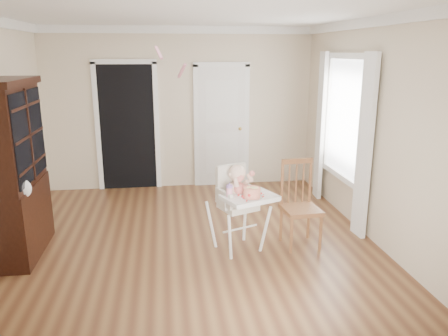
{
  "coord_description": "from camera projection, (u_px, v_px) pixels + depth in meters",
  "views": [
    {
      "loc": [
        -0.29,
        -4.94,
        2.3
      ],
      "look_at": [
        0.36,
        -0.29,
        1.04
      ],
      "focal_mm": 35.0,
      "sensor_mm": 36.0,
      "label": 1
    }
  ],
  "objects": [
    {
      "name": "floor",
      "position": [
        192.0,
        245.0,
        5.36
      ],
      "size": [
        5.0,
        5.0,
        0.0
      ],
      "primitive_type": "plane",
      "color": "#512E1B",
      "rests_on": "ground"
    },
    {
      "name": "ceiling",
      "position": [
        187.0,
        13.0,
        4.66
      ],
      "size": [
        5.0,
        5.0,
        0.0
      ],
      "primitive_type": "plane",
      "rotation": [
        3.14,
        0.0,
        0.0
      ],
      "color": "white",
      "rests_on": "wall_back"
    },
    {
      "name": "wall_back",
      "position": [
        181.0,
        109.0,
        7.4
      ],
      "size": [
        4.5,
        0.0,
        4.5
      ],
      "primitive_type": "plane",
      "rotation": [
        1.57,
        0.0,
        0.0
      ],
      "color": "beige",
      "rests_on": "floor"
    },
    {
      "name": "wall_right",
      "position": [
        375.0,
        132.0,
        5.31
      ],
      "size": [
        0.0,
        5.0,
        5.0
      ],
      "primitive_type": "plane",
      "rotation": [
        1.57,
        0.0,
        -1.57
      ],
      "color": "beige",
      "rests_on": "floor"
    },
    {
      "name": "crown_molding",
      "position": [
        187.0,
        18.0,
        4.68
      ],
      "size": [
        4.5,
        5.0,
        0.12
      ],
      "primitive_type": null,
      "color": "white",
      "rests_on": "ceiling"
    },
    {
      "name": "doorway",
      "position": [
        127.0,
        125.0,
        7.33
      ],
      "size": [
        1.06,
        0.05,
        2.22
      ],
      "color": "black",
      "rests_on": "wall_back"
    },
    {
      "name": "closet_door",
      "position": [
        222.0,
        127.0,
        7.56
      ],
      "size": [
        0.96,
        0.09,
        2.13
      ],
      "color": "white",
      "rests_on": "wall_back"
    },
    {
      "name": "window_right",
      "position": [
        342.0,
        126.0,
        6.08
      ],
      "size": [
        0.13,
        1.84,
        2.3
      ],
      "color": "white",
      "rests_on": "wall_right"
    },
    {
      "name": "high_chair",
      "position": [
        238.0,
        199.0,
        5.08
      ],
      "size": [
        0.81,
        0.89,
        1.04
      ],
      "rotation": [
        0.0,
        0.0,
        0.39
      ],
      "color": "white",
      "rests_on": "floor"
    },
    {
      "name": "baby",
      "position": [
        237.0,
        185.0,
        5.06
      ],
      "size": [
        0.35,
        0.26,
        0.48
      ],
      "rotation": [
        0.0,
        0.0,
        0.39
      ],
      "color": "beige",
      "rests_on": "high_chair"
    },
    {
      "name": "cake",
      "position": [
        252.0,
        192.0,
        4.86
      ],
      "size": [
        0.25,
        0.25,
        0.12
      ],
      "color": "silver",
      "rests_on": "high_chair"
    },
    {
      "name": "sippy_cup",
      "position": [
        229.0,
        191.0,
        4.87
      ],
      "size": [
        0.07,
        0.07,
        0.18
      ],
      "rotation": [
        0.0,
        0.0,
        0.39
      ],
      "color": "pink",
      "rests_on": "high_chair"
    },
    {
      "name": "china_cabinet",
      "position": [
        13.0,
        170.0,
        4.88
      ],
      "size": [
        0.53,
        1.2,
        2.02
      ],
      "color": "black",
      "rests_on": "floor"
    },
    {
      "name": "dining_chair",
      "position": [
        300.0,
        207.0,
        5.26
      ],
      "size": [
        0.46,
        0.46,
        1.05
      ],
      "rotation": [
        0.0,
        0.0,
        0.07
      ],
      "color": "brown",
      "rests_on": "floor"
    },
    {
      "name": "streamer",
      "position": [
        159.0,
        52.0,
        4.96
      ],
      "size": [
        0.09,
        0.49,
        0.15
      ],
      "primitive_type": null,
      "rotation": [
        0.26,
        0.0,
        0.13
      ],
      "color": "pink",
      "rests_on": "ceiling"
    }
  ]
}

